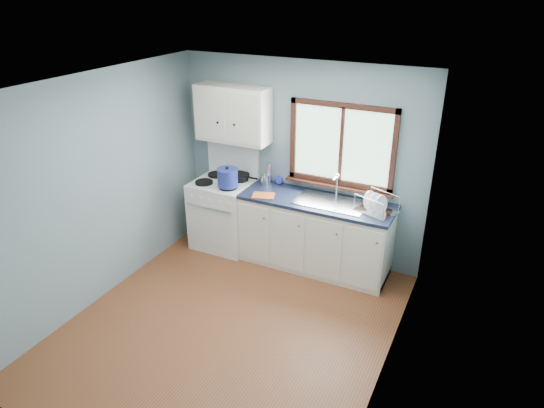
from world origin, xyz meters
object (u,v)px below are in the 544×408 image
at_px(base_cabinets, 315,237).
at_px(skillet, 240,176).
at_px(thermos, 269,174).
at_px(utensil_crock, 265,180).
at_px(gas_range, 224,212).
at_px(stockpot, 228,177).
at_px(dish_rack, 376,207).
at_px(sink, 330,207).

height_order(base_cabinets, skillet, skillet).
bearing_deg(thermos, utensil_crock, -134.08).
distance_m(gas_range, utensil_crock, 0.75).
distance_m(skillet, stockpot, 0.32).
xyz_separation_m(skillet, dish_rack, (1.85, -0.13, -0.01)).
relative_size(skillet, dish_rack, 0.78).
relative_size(stockpot, thermos, 1.19).
relative_size(base_cabinets, stockpot, 5.36).
bearing_deg(gas_range, thermos, 19.15).
xyz_separation_m(utensil_crock, dish_rack, (1.48, -0.15, -0.01)).
xyz_separation_m(base_cabinets, sink, (0.18, -0.00, 0.45)).
height_order(skillet, thermos, thermos).
height_order(gas_range, sink, gas_range).
distance_m(base_cabinets, utensil_crock, 0.97).
bearing_deg(gas_range, base_cabinets, 0.82).
height_order(utensil_crock, dish_rack, utensil_crock).
height_order(gas_range, thermos, gas_range).
bearing_deg(base_cabinets, sink, -0.13).
distance_m(sink, utensil_crock, 0.96).
bearing_deg(skillet, base_cabinets, -7.52).
bearing_deg(skillet, utensil_crock, 1.34).
xyz_separation_m(thermos, dish_rack, (1.45, -0.18, -0.09)).
relative_size(gas_range, stockpot, 3.94).
xyz_separation_m(base_cabinets, dish_rack, (0.72, -0.00, 0.57)).
height_order(gas_range, utensil_crock, gas_range).
xyz_separation_m(base_cabinets, thermos, (-0.73, 0.18, 0.66)).
relative_size(gas_range, base_cabinets, 0.74).
bearing_deg(sink, dish_rack, -0.19).
height_order(sink, dish_rack, sink).
bearing_deg(sink, skillet, 174.24).
relative_size(skillet, stockpot, 1.15).
distance_m(utensil_crock, dish_rack, 1.49).
bearing_deg(utensil_crock, skillet, -177.79).
height_order(gas_range, skillet, gas_range).
height_order(base_cabinets, thermos, thermos).
bearing_deg(gas_range, stockpot, -41.18).
xyz_separation_m(gas_range, skillet, (0.18, 0.15, 0.49)).
bearing_deg(skillet, sink, -6.63).
height_order(gas_range, base_cabinets, gas_range).
xyz_separation_m(sink, stockpot, (-1.31, -0.18, 0.22)).
height_order(base_cabinets, utensil_crock, utensil_crock).
relative_size(sink, skillet, 2.11).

